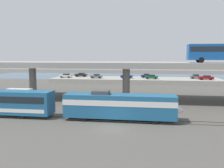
# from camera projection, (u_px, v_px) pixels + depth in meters

# --- Properties ---
(ground_plane) EXTENTS (260.00, 260.00, 0.00)m
(ground_plane) POSITION_uv_depth(u_px,v_px,m) (112.00, 129.00, 29.79)
(ground_plane) COLOR #4C4944
(rail_strip_near) EXTENTS (110.00, 0.12, 0.12)m
(rail_strip_near) POSITION_uv_depth(u_px,v_px,m) (115.00, 121.00, 32.99)
(rail_strip_near) COLOR #59544C
(rail_strip_near) RESTS_ON ground_plane
(rail_strip_far) EXTENTS (110.00, 0.12, 0.12)m
(rail_strip_far) POSITION_uv_depth(u_px,v_px,m) (117.00, 118.00, 34.43)
(rail_strip_far) COLOR #59544C
(rail_strip_far) RESTS_ON ground_plane
(train_locomotive) EXTENTS (16.62, 3.04, 4.18)m
(train_locomotive) POSITION_uv_depth(u_px,v_px,m) (125.00, 105.00, 33.28)
(train_locomotive) COLOR #1E5984
(train_locomotive) RESTS_ON ground_plane
(highway_overpass) EXTENTS (96.00, 11.68, 7.80)m
(highway_overpass) POSITION_uv_depth(u_px,v_px,m) (126.00, 66.00, 48.63)
(highway_overpass) COLOR gray
(highway_overpass) RESTS_ON ground_plane
(transit_bus_on_overpass) EXTENTS (12.00, 2.68, 3.40)m
(transit_bus_on_overpass) POSITION_uv_depth(u_px,v_px,m) (222.00, 51.00, 43.76)
(transit_bus_on_overpass) COLOR #14478C
(transit_bus_on_overpass) RESTS_ON highway_overpass
(service_truck_west) EXTENTS (6.80, 2.46, 3.04)m
(service_truck_west) POSITION_uv_depth(u_px,v_px,m) (23.00, 97.00, 43.50)
(service_truck_west) COLOR #9E998C
(service_truck_west) RESTS_ON ground_plane
(pier_parking_lot) EXTENTS (57.87, 13.85, 1.41)m
(pier_parking_lot) POSITION_uv_depth(u_px,v_px,m) (135.00, 80.00, 83.75)
(pier_parking_lot) COLOR gray
(pier_parking_lot) RESTS_ON ground_plane
(parked_car_0) EXTENTS (4.65, 1.96, 1.50)m
(parked_car_0) POSITION_uv_depth(u_px,v_px,m) (206.00, 77.00, 77.60)
(parked_car_0) COLOR maroon
(parked_car_0) RESTS_ON pier_parking_lot
(parked_car_1) EXTENTS (4.34, 1.90, 1.50)m
(parked_car_1) POSITION_uv_depth(u_px,v_px,m) (66.00, 76.00, 85.24)
(parked_car_1) COLOR #B7B7BC
(parked_car_1) RESTS_ON pier_parking_lot
(parked_car_2) EXTENTS (4.18, 1.90, 1.50)m
(parked_car_2) POSITION_uv_depth(u_px,v_px,m) (126.00, 76.00, 83.19)
(parked_car_2) COLOR navy
(parked_car_2) RESTS_ON pier_parking_lot
(parked_car_3) EXTENTS (4.46, 1.87, 1.50)m
(parked_car_3) POSITION_uv_depth(u_px,v_px,m) (81.00, 75.00, 89.57)
(parked_car_3) COLOR black
(parked_car_3) RESTS_ON pier_parking_lot
(parked_car_4) EXTENTS (4.19, 1.90, 1.50)m
(parked_car_4) POSITION_uv_depth(u_px,v_px,m) (152.00, 77.00, 80.51)
(parked_car_4) COLOR #0C4C26
(parked_car_4) RESTS_ON pier_parking_lot
(parked_car_5) EXTENTS (4.06, 1.95, 1.50)m
(parked_car_5) POSITION_uv_depth(u_px,v_px,m) (196.00, 76.00, 81.56)
(parked_car_5) COLOR #515459
(parked_car_5) RESTS_ON pier_parking_lot
(parked_car_6) EXTENTS (4.24, 1.99, 1.50)m
(parked_car_6) POSITION_uv_depth(u_px,v_px,m) (147.00, 76.00, 85.09)
(parked_car_6) COLOR navy
(parked_car_6) RESTS_ON pier_parking_lot
(parked_car_7) EXTENTS (4.15, 1.86, 1.50)m
(parked_car_7) POSITION_uv_depth(u_px,v_px,m) (96.00, 76.00, 83.03)
(parked_car_7) COLOR #515459
(parked_car_7) RESTS_ON pier_parking_lot
(harbor_water) EXTENTS (140.00, 36.00, 0.01)m
(harbor_water) POSITION_uv_depth(u_px,v_px,m) (138.00, 77.00, 106.44)
(harbor_water) COLOR #2D5170
(harbor_water) RESTS_ON ground_plane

